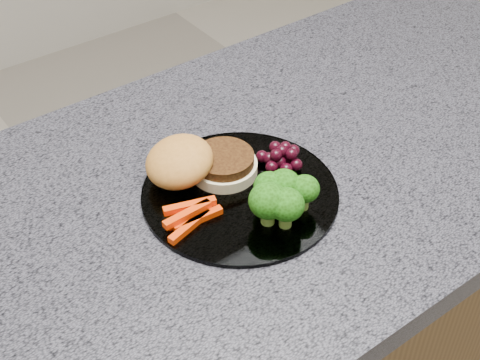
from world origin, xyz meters
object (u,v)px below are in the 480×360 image
object	(u,v)px
burger	(195,165)
grape_bunch	(281,157)
plate	(240,193)
island_cabinet	(281,348)

from	to	relation	value
burger	grape_bunch	xyz separation A→B (m)	(0.11, -0.05, -0.01)
burger	grape_bunch	world-z (taller)	burger
plate	burger	xyz separation A→B (m)	(-0.03, 0.06, 0.02)
grape_bunch	island_cabinet	bearing A→B (deg)	20.22
island_cabinet	grape_bunch	size ratio (longest dim) A/B	18.69
island_cabinet	grape_bunch	bearing A→B (deg)	-159.78
island_cabinet	plate	world-z (taller)	plate
island_cabinet	plate	bearing A→B (deg)	-167.82
plate	grape_bunch	distance (m)	0.08
burger	island_cabinet	bearing A→B (deg)	-11.22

